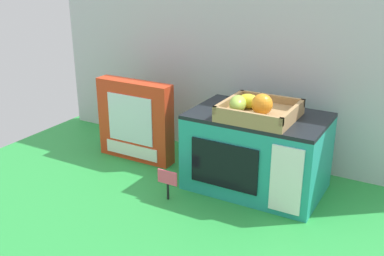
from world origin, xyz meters
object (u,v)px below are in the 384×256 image
(toy_microwave, at_px, (257,152))
(food_groups_crate, at_px, (257,110))
(cookie_set_box, at_px, (135,121))
(price_sign, at_px, (167,180))

(toy_microwave, height_order, food_groups_crate, food_groups_crate)
(cookie_set_box, relative_size, price_sign, 3.03)
(toy_microwave, distance_m, price_sign, 0.31)
(toy_microwave, relative_size, food_groups_crate, 1.96)
(price_sign, bearing_deg, food_groups_crate, 39.24)
(toy_microwave, xyz_separation_m, cookie_set_box, (-0.49, -0.00, 0.02))
(cookie_set_box, bearing_deg, toy_microwave, 0.16)
(toy_microwave, height_order, cookie_set_box, cookie_set_box)
(food_groups_crate, bearing_deg, price_sign, -140.76)
(toy_microwave, bearing_deg, price_sign, -134.44)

